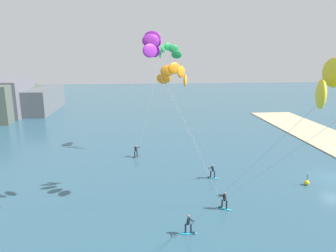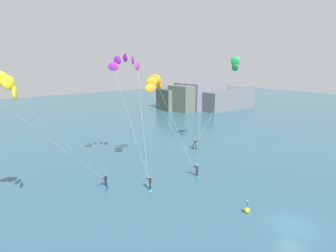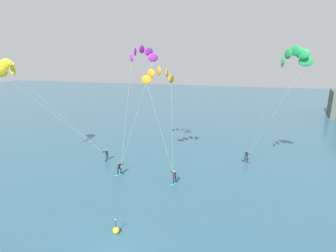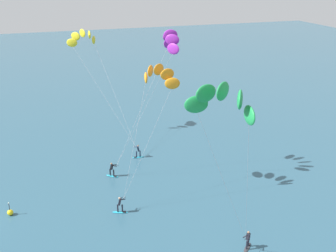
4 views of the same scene
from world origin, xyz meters
name	(u,v)px [view 4 (image 4 of 4)]	position (x,y,z in m)	size (l,w,h in m)	color
kitesurfer_nearshore	(167,48)	(-4.75, 20.96, 14.21)	(4.47, 8.15, 16.02)	#23ADD1
kitesurfer_mid_water	(157,82)	(-1.54, 18.85, 11.68)	(5.71, 7.33, 13.36)	#23ADD1
kitesurfer_far_out	(85,43)	(-19.64, 14.58, 12.58)	(12.23, 7.40, 14.31)	#23ADD1
kitesurfer_downwind	(224,110)	(13.61, 18.42, 13.92)	(6.62, 7.41, 15.72)	#333338
marker_buoy	(10,212)	(-1.38, 4.24, 0.30)	(0.56, 0.56, 1.38)	yellow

